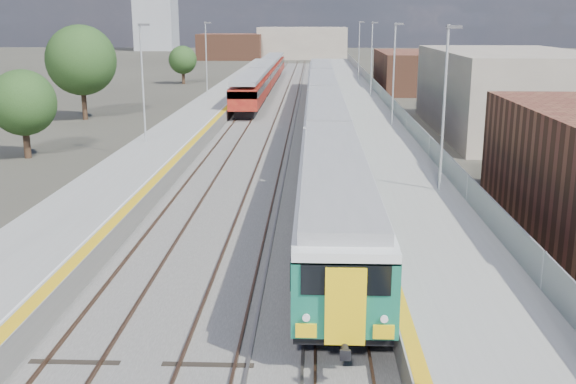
{
  "coord_description": "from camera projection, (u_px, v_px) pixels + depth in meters",
  "views": [
    {
      "loc": [
        0.68,
        -8.78,
        8.74
      ],
      "look_at": [
        -0.29,
        16.67,
        2.2
      ],
      "focal_mm": 42.0,
      "sensor_mm": 36.0,
      "label": 1
    }
  ],
  "objects": [
    {
      "name": "ground",
      "position": [
        306.0,
        122.0,
        59.09
      ],
      "size": [
        320.0,
        320.0,
        0.0
      ],
      "primitive_type": "plane",
      "color": "#47443A",
      "rests_on": "ground"
    },
    {
      "name": "ballast_bed",
      "position": [
        281.0,
        118.0,
        61.58
      ],
      "size": [
        10.5,
        155.0,
        0.06
      ],
      "primitive_type": "cube",
      "color": "#565451",
      "rests_on": "ground"
    },
    {
      "name": "tracks",
      "position": [
        289.0,
        114.0,
        63.16
      ],
      "size": [
        8.96,
        160.0,
        0.17
      ],
      "color": "#4C3323",
      "rests_on": "ground"
    },
    {
      "name": "platform_right",
      "position": [
        364.0,
        112.0,
        61.17
      ],
      "size": [
        4.7,
        155.0,
        8.52
      ],
      "color": "slate",
      "rests_on": "ground"
    },
    {
      "name": "platform_left",
      "position": [
        207.0,
        112.0,
        61.7
      ],
      "size": [
        4.3,
        155.0,
        8.52
      ],
      "color": "slate",
      "rests_on": "ground"
    },
    {
      "name": "buildings",
      "position": [
        226.0,
        10.0,
        142.84
      ],
      "size": [
        72.0,
        185.5,
        40.0
      ],
      "color": "brown",
      "rests_on": "ground"
    },
    {
      "name": "green_train",
      "position": [
        324.0,
        105.0,
        53.46
      ],
      "size": [
        2.75,
        76.59,
        3.03
      ],
      "color": "black",
      "rests_on": "ground"
    },
    {
      "name": "red_train",
      "position": [
        265.0,
        75.0,
        84.3
      ],
      "size": [
        2.66,
        54.1,
        3.36
      ],
      "color": "black",
      "rests_on": "ground"
    },
    {
      "name": "tree_a",
      "position": [
        23.0,
        103.0,
        42.84
      ],
      "size": [
        4.21,
        4.21,
        5.71
      ],
      "color": "#382619",
      "rests_on": "ground"
    },
    {
      "name": "tree_b",
      "position": [
        81.0,
        60.0,
        59.19
      ],
      "size": [
        6.15,
        6.15,
        8.33
      ],
      "color": "#382619",
      "rests_on": "ground"
    },
    {
      "name": "tree_c",
      "position": [
        183.0,
        60.0,
        93.12
      ],
      "size": [
        3.87,
        3.87,
        5.24
      ],
      "color": "#382619",
      "rests_on": "ground"
    },
    {
      "name": "tree_d",
      "position": [
        492.0,
        66.0,
        77.4
      ],
      "size": [
        4.18,
        4.18,
        5.66
      ],
      "color": "#382619",
      "rests_on": "ground"
    }
  ]
}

